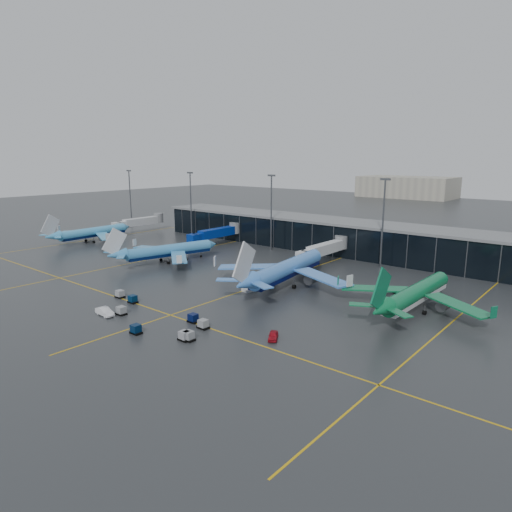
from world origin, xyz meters
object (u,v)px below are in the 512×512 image
Objects in this scene: airliner_klm_west at (93,227)px; airliner_klm_near at (288,259)px; mobile_airstair at (249,288)px; airliner_arkefly at (169,244)px; service_van_red at (273,336)px; airliner_aer_lingus at (417,283)px; service_van_white at (105,312)px; baggage_carts at (158,317)px.

airliner_klm_near is (90.82, -1.33, 1.02)m from airliner_klm_west.
mobile_airstair is (-3.64, -10.27, -5.90)m from airliner_klm_near.
service_van_red is (60.91, -27.46, -5.00)m from airliner_arkefly.
airliner_aer_lingus is 9.50× the size of service_van_red.
airliner_klm_near is 8.71× the size of service_van_white.
airliner_klm_west is 122.58m from airliner_aer_lingus.
airliner_aer_lingus reaches higher than service_van_red.
service_van_red is (22.84, 7.23, -0.08)m from baggage_carts.
baggage_carts is at bearing -27.08° from airliner_klm_west.
airliner_aer_lingus is at bearing -43.40° from service_van_white.
mobile_airstair is 0.93× the size of service_van_red.
airliner_klm_near is at bearing -16.21° from service_van_white.
airliner_klm_near is 44.81m from service_van_white.
airliner_klm_near reaches higher than service_van_white.
airliner_klm_near reaches higher than mobile_airstair.
airliner_klm_west is at bearing -178.76° from airliner_aer_lingus.
airliner_aer_lingus is 37.78m from mobile_airstair.
baggage_carts reaches higher than service_van_white.
airliner_aer_lingus is at bearing 35.95° from mobile_airstair.
service_van_white is (-14.99, -41.82, -5.85)m from airliner_klm_near.
airliner_aer_lingus is 1.15× the size of baggage_carts.
airliner_arkefly is at bearing -7.50° from airliner_klm_west.
mobile_airstair is 0.74× the size of service_van_white.
airliner_aer_lingus reaches higher than airliner_klm_west.
baggage_carts is (86.57, -38.34, -4.89)m from airliner_klm_west.
baggage_carts is at bearing -28.87° from airliner_arkefly.
airliner_arkefly is 9.30× the size of service_van_red.
airliner_aer_lingus is 64.22m from service_van_white.
airliner_klm_west is at bearing 171.01° from airliner_klm_near.
mobile_airstair is (38.68, -7.93, -4.91)m from airliner_arkefly.
service_van_white is (-10.75, -4.80, 0.06)m from baggage_carts.
airliner_klm_west is 87.37m from service_van_white.
airliner_klm_near is at bearing -175.59° from airliner_aer_lingus.
airliner_arkefly reaches higher than service_van_white.
airliner_arkefly is 1.13× the size of baggage_carts.
airliner_aer_lingus is 53.27m from baggage_carts.
airliner_arkefly is at bearing -174.63° from mobile_airstair.
airliner_arkefly is 67.00m from service_van_red.
airliner_klm_west is 7.38× the size of service_van_white.
service_van_red is at bearing -66.78° from service_van_white.
airliner_aer_lingus is at bearing -2.91° from airliner_klm_west.
service_van_red is (22.23, -19.52, -0.09)m from mobile_airstair.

